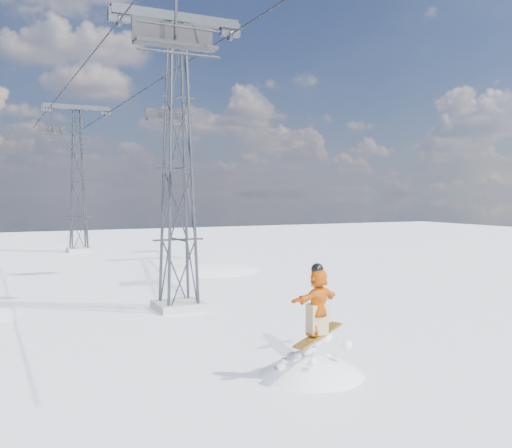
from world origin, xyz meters
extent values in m
plane|color=white|center=(0.00, 0.00, 0.00)|extent=(120.00, 120.00, 0.00)
sphere|color=white|center=(6.00, 18.00, -9.50)|extent=(20.00, 20.00, 20.00)
cube|color=#999999|center=(0.80, 8.00, 0.15)|extent=(1.80, 1.80, 0.30)
cube|color=#2F3137|center=(0.80, 8.00, 11.25)|extent=(5.00, 0.35, 0.35)
cube|color=#2F3137|center=(-1.40, 8.00, 11.05)|extent=(0.80, 0.25, 0.50)
cube|color=#2F3137|center=(3.00, 8.00, 11.05)|extent=(0.80, 0.25, 0.50)
cube|color=#999999|center=(0.80, 33.00, 0.15)|extent=(1.80, 1.80, 0.30)
cube|color=#2F3137|center=(0.80, 33.00, 11.25)|extent=(5.00, 0.35, 0.35)
cube|color=#2F3137|center=(-1.40, 33.00, 11.05)|extent=(0.80, 0.25, 0.50)
cube|color=#2F3137|center=(3.00, 33.00, 11.05)|extent=(0.80, 0.25, 0.50)
cylinder|color=black|center=(-1.40, 19.50, 10.85)|extent=(0.06, 51.00, 0.06)
cylinder|color=black|center=(3.00, 19.50, 10.85)|extent=(0.06, 51.00, 0.06)
sphere|color=white|center=(1.24, -1.20, -1.75)|extent=(4.40, 4.40, 4.40)
cube|color=#A46E15|center=(1.24, -1.50, 1.07)|extent=(1.65, 0.93, 0.36)
imported|color=#D65D09|center=(1.24, -1.50, 1.90)|extent=(1.57, 0.87, 1.62)
cube|color=tan|center=(1.24, -1.50, 1.47)|extent=(0.53, 0.46, 0.74)
sphere|color=black|center=(1.24, -1.50, 2.69)|extent=(0.30, 0.30, 0.30)
cube|color=black|center=(-1.40, 1.32, 8.42)|extent=(2.21, 0.50, 0.09)
cube|color=black|center=(-1.40, 1.57, 8.75)|extent=(2.21, 0.07, 0.61)
cylinder|color=black|center=(-1.40, 1.05, 8.14)|extent=(2.21, 0.07, 0.07)
cylinder|color=black|center=(-1.40, 0.99, 8.81)|extent=(2.21, 0.06, 0.06)
cylinder|color=black|center=(3.00, 16.71, 9.68)|extent=(0.08, 0.08, 2.34)
cube|color=black|center=(3.00, 16.71, 8.51)|extent=(2.12, 0.48, 0.08)
cube|color=black|center=(3.00, 16.94, 8.83)|extent=(2.12, 0.06, 0.58)
cylinder|color=black|center=(3.00, 16.44, 8.25)|extent=(2.12, 0.06, 0.06)
cylinder|color=black|center=(3.00, 16.39, 8.89)|extent=(2.12, 0.05, 0.05)
cylinder|color=black|center=(-1.40, 29.70, 9.84)|extent=(0.07, 0.07, 2.02)
cube|color=black|center=(-1.40, 29.70, 8.83)|extent=(1.84, 0.41, 0.07)
cube|color=black|center=(-1.40, 29.90, 9.10)|extent=(1.84, 0.06, 0.51)
cylinder|color=black|center=(-1.40, 29.47, 8.60)|extent=(1.84, 0.06, 0.06)
cylinder|color=black|center=(-1.40, 29.42, 9.15)|extent=(1.84, 0.05, 0.05)
camera|label=1|loc=(-6.12, -13.21, 4.52)|focal=40.00mm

